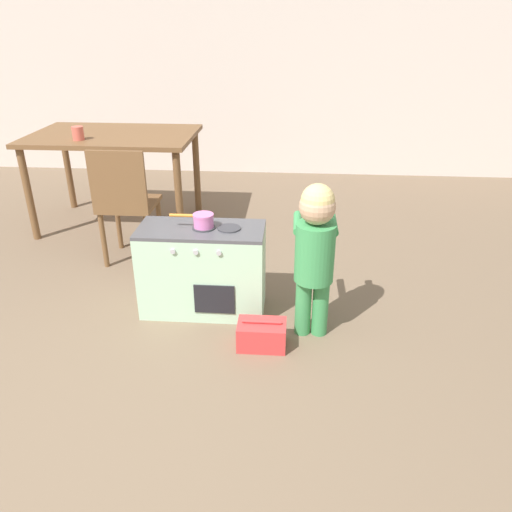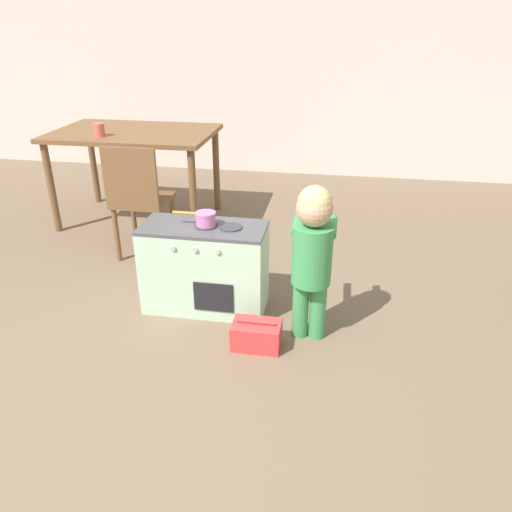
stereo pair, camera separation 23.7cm
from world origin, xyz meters
The scene contains 9 objects.
ground_plane centered at (0.00, 0.00, 0.00)m, with size 16.00×16.00×0.00m, color brown.
wall_back centered at (0.00, 4.02, 1.30)m, with size 10.00×0.06×2.60m.
play_kitchen centered at (0.33, 1.08, 0.26)m, with size 0.72×0.34×0.53m.
toy_pot centered at (0.35, 1.08, 0.58)m, with size 0.25×0.12×0.08m.
child_figure centered at (0.97, 0.87, 0.54)m, with size 0.23×0.36×0.86m.
toy_basket centered at (0.70, 0.72, 0.07)m, with size 0.26×0.17×0.16m.
dining_table centered at (-0.59, 2.38, 0.67)m, with size 1.29×0.85×0.76m.
dining_chair_near centered at (-0.29, 1.67, 0.45)m, with size 0.37×0.37×0.83m.
cup_on_table centered at (-0.76, 2.14, 0.81)m, with size 0.08×0.08×0.10m.
Camera 1 is at (0.84, -1.48, 1.60)m, focal length 35.00 mm.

